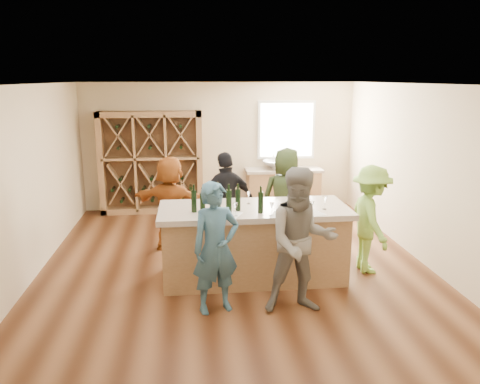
{
  "coord_description": "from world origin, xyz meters",
  "views": [
    {
      "loc": [
        -0.67,
        -6.85,
        2.89
      ],
      "look_at": [
        0.1,
        0.2,
        1.15
      ],
      "focal_mm": 35.0,
      "sensor_mm": 36.0,
      "label": 1
    }
  ],
  "objects": [
    {
      "name": "person_far_right",
      "position": [
        0.96,
        0.77,
        0.88
      ],
      "size": [
        0.92,
        0.67,
        1.75
      ],
      "primitive_type": "imported",
      "rotation": [
        0.0,
        0.0,
        3.0
      ],
      "color": "#263319",
      "rests_on": "floor"
    },
    {
      "name": "tasting_counter_base",
      "position": [
        0.23,
        -0.45,
        0.5
      ],
      "size": [
        2.6,
        1.0,
        1.0
      ],
      "primitive_type": "cube",
      "color": "#956E47",
      "rests_on": "floor"
    },
    {
      "name": "sink",
      "position": [
        1.2,
        3.2,
        1.01
      ],
      "size": [
        0.54,
        0.54,
        0.19
      ],
      "primitive_type": "imported",
      "color": "silver",
      "rests_on": "back_counter_top"
    },
    {
      "name": "wine_bottle_e",
      "position": [
        -0.01,
        -0.59,
        1.23
      ],
      "size": [
        0.09,
        0.09,
        0.31
      ],
      "primitive_type": "cylinder",
      "rotation": [
        0.0,
        0.0,
        0.15
      ],
      "color": "black",
      "rests_on": "tasting_counter_top"
    },
    {
      "name": "wine_bottle_c",
      "position": [
        -0.29,
        -0.53,
        1.24
      ],
      "size": [
        0.09,
        0.09,
        0.32
      ],
      "primitive_type": "cylinder",
      "rotation": [
        0.0,
        0.0,
        -0.22
      ],
      "color": "black",
      "rests_on": "tasting_counter_top"
    },
    {
      "name": "wine_bottle_a",
      "position": [
        -0.63,
        -0.6,
        1.23
      ],
      "size": [
        0.1,
        0.1,
        0.31
      ],
      "primitive_type": "cylinder",
      "rotation": [
        0.0,
        0.0,
        0.35
      ],
      "color": "black",
      "rests_on": "tasting_counter_top"
    },
    {
      "name": "ceiling",
      "position": [
        0.0,
        0.0,
        2.85
      ],
      "size": [
        6.0,
        7.0,
        0.1
      ],
      "primitive_type": "cube",
      "color": "white",
      "rests_on": "ground"
    },
    {
      "name": "wine_bottle_f",
      "position": [
        0.28,
        -0.75,
        1.23
      ],
      "size": [
        0.07,
        0.07,
        0.3
      ],
      "primitive_type": "cylinder",
      "color": "black",
      "rests_on": "tasting_counter_top"
    },
    {
      "name": "floor",
      "position": [
        0.0,
        0.0,
        -0.05
      ],
      "size": [
        6.0,
        7.0,
        0.1
      ],
      "primitive_type": "cube",
      "color": "#57321B",
      "rests_on": "ground"
    },
    {
      "name": "person_server",
      "position": [
        2.01,
        -0.39,
        0.82
      ],
      "size": [
        0.51,
        1.07,
        1.64
      ],
      "primitive_type": "imported",
      "rotation": [
        0.0,
        0.0,
        1.56
      ],
      "color": "#8CC64C",
      "rests_on": "floor"
    },
    {
      "name": "window_frame",
      "position": [
        1.5,
        3.47,
        1.75
      ],
      "size": [
        1.3,
        0.06,
        1.3
      ],
      "primitive_type": "cube",
      "color": "white",
      "rests_on": "wall_back"
    },
    {
      "name": "tasting_menu_a",
      "position": [
        -0.13,
        -0.81,
        1.08
      ],
      "size": [
        0.35,
        0.4,
        0.0
      ],
      "primitive_type": "cube",
      "rotation": [
        0.0,
        0.0,
        -0.43
      ],
      "color": "white",
      "rests_on": "tasting_counter_top"
    },
    {
      "name": "wine_glass_c",
      "position": [
        0.96,
        -0.9,
        1.17
      ],
      "size": [
        0.08,
        0.08,
        0.18
      ],
      "primitive_type": "cone",
      "rotation": [
        0.0,
        0.0,
        -0.25
      ],
      "color": "white",
      "rests_on": "tasting_counter_top"
    },
    {
      "name": "faucet",
      "position": [
        1.2,
        3.38,
        1.07
      ],
      "size": [
        0.02,
        0.02,
        0.3
      ],
      "primitive_type": "cylinder",
      "color": "silver",
      "rests_on": "back_counter_top"
    },
    {
      "name": "wall_left",
      "position": [
        -3.05,
        0.0,
        1.4
      ],
      "size": [
        0.1,
        7.0,
        2.8
      ],
      "primitive_type": "cube",
      "color": "beige",
      "rests_on": "ground"
    },
    {
      "name": "tasting_counter_top",
      "position": [
        0.23,
        -0.45,
        1.04
      ],
      "size": [
        2.72,
        1.12,
        0.08
      ],
      "primitive_type": "cube",
      "color": "#AD9D8D",
      "rests_on": "tasting_counter_base"
    },
    {
      "name": "wall_right",
      "position": [
        3.05,
        0.0,
        1.4
      ],
      "size": [
        0.1,
        7.0,
        2.8
      ],
      "primitive_type": "cube",
      "color": "beige",
      "rests_on": "ground"
    },
    {
      "name": "person_near_left",
      "position": [
        -0.38,
        -1.4,
        0.84
      ],
      "size": [
        0.72,
        0.61,
        1.67
      ],
      "primitive_type": "imported",
      "rotation": [
        0.0,
        0.0,
        0.31
      ],
      "color": "#335972",
      "rests_on": "floor"
    },
    {
      "name": "wine_glass_b",
      "position": [
        0.41,
        -0.9,
        1.17
      ],
      "size": [
        0.08,
        0.08,
        0.18
      ],
      "primitive_type": "cone",
      "rotation": [
        0.0,
        0.0,
        -0.1
      ],
      "color": "white",
      "rests_on": "tasting_counter_top"
    },
    {
      "name": "window_pane",
      "position": [
        1.5,
        3.44,
        1.75
      ],
      "size": [
        1.18,
        0.01,
        1.18
      ],
      "primitive_type": "cube",
      "color": "white",
      "rests_on": "wall_back"
    },
    {
      "name": "person_far_mid",
      "position": [
        -0.07,
        0.7,
        0.85
      ],
      "size": [
        1.11,
        0.83,
        1.7
      ],
      "primitive_type": "imported",
      "rotation": [
        0.0,
        0.0,
        3.5
      ],
      "color": "black",
      "rests_on": "floor"
    },
    {
      "name": "wall_back",
      "position": [
        0.0,
        3.55,
        1.4
      ],
      "size": [
        6.0,
        0.1,
        2.8
      ],
      "primitive_type": "cube",
      "color": "beige",
      "rests_on": "ground"
    },
    {
      "name": "wine_glass_d",
      "position": [
        0.74,
        -0.62,
        1.17
      ],
      "size": [
        0.08,
        0.08,
        0.18
      ],
      "primitive_type": "cone",
      "rotation": [
        0.0,
        0.0,
        0.34
      ],
      "color": "white",
      "rests_on": "tasting_counter_top"
    },
    {
      "name": "back_counter_base",
      "position": [
        1.4,
        3.2,
        0.43
      ],
      "size": [
        1.6,
        0.58,
        0.86
      ],
      "primitive_type": "cube",
      "color": "#956E47",
      "rests_on": "floor"
    },
    {
      "name": "tasting_menu_b",
      "position": [
        0.53,
        -0.89,
        1.08
      ],
      "size": [
        0.34,
        0.39,
        0.0
      ],
      "primitive_type": "cube",
      "rotation": [
        0.0,
        0.0,
        -0.38
      ],
      "color": "white",
      "rests_on": "tasting_counter_top"
    },
    {
      "name": "wall_front",
      "position": [
        0.0,
        -3.55,
        1.4
      ],
      "size": [
        6.0,
        0.1,
        2.8
      ],
      "primitive_type": "cube",
      "color": "beige",
      "rests_on": "ground"
    },
    {
      "name": "back_counter_top",
      "position": [
        1.4,
        3.2,
        0.89
      ],
      "size": [
        1.7,
        0.62,
        0.06
      ],
      "primitive_type": "cube",
      "color": "#AD9D8D",
      "rests_on": "back_counter_base"
    },
    {
      "name": "tasting_menu_c",
      "position": [
        1.02,
        -0.84,
        1.08
      ],
      "size": [
        0.28,
        0.33,
        0.0
      ],
      "primitive_type": "cube",
      "rotation": [
        0.0,
        0.0,
        0.3
      ],
      "color": "white",
      "rests_on": "tasting_counter_top"
    },
    {
      "name": "person_far_left",
      "position": [
        -1.01,
        0.87,
        0.82
      ],
      "size": [
        1.6,
        1.1,
        1.63
      ],
      "primitive_type": "imported",
      "rotation": [
        0.0,
        0.0,
        2.73
      ],
      "color": "#994C19",
      "rests_on": "floor"
    },
    {
      "name": "wine_glass_a",
      "position": [
        -0.08,
        -0.87,
        1.17
      ],
      "size": [
        0.07,
        0.07,
        0.18
      ],
      "primitive_type": "cone",
      "rotation": [
        0.0,
        0.0,
        -0.01
      ],
      "color": "white",
      "rests_on": "tasting_counter_top"
    },
    {
      "name": "wine_bottle_d",
      "position": [
        -0.15,
        -0.71,
        1.24
      ],
      "size": [
        0.09,
        0.09,
        0.33
      ],
      "primitive_type": "cylinder",
      "rotation": [
        0.0,
        0.0,
        -0.06
      ],
      "color": "black",
      "rests_on": "tasting_counter_top"
    },
    {
      "name": "wine_glass_e",
      "position": [
        1.21,
        -0.66,
        1.17
      ],
      "size": [
        0.08,
        0.08,
        0.19
      ],
      "primitive_type": "cone",
      "rotation": [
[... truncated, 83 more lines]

